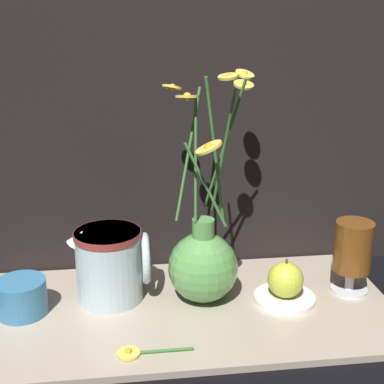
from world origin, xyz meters
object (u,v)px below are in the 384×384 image
Objects in this scene: vase_with_flowers at (203,261)px; orange_fruit at (285,279)px; tea_glass at (353,250)px; ceramic_pitcher at (111,262)px; yellow_mug at (20,297)px.

orange_fruit is (0.15, -0.02, -0.03)m from vase_with_flowers.
tea_glass reaches higher than orange_fruit.
vase_with_flowers reaches higher than ceramic_pitcher.
yellow_mug is 0.70× the size of tea_glass.
ceramic_pitcher is at bearing 176.28° from tea_glass.
vase_with_flowers reaches higher than orange_fruit.
vase_with_flowers is 5.60× the size of orange_fruit.
vase_with_flowers is at bearing -7.74° from ceramic_pitcher.
ceramic_pitcher is 0.31m from orange_fruit.
orange_fruit reaches higher than yellow_mug.
tea_glass is (0.44, -0.03, 0.01)m from ceramic_pitcher.
ceramic_pitcher reaches higher than tea_glass.
vase_with_flowers is 2.96× the size of tea_glass.
tea_glass is at bearing -3.72° from ceramic_pitcher.
vase_with_flowers reaches higher than yellow_mug.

